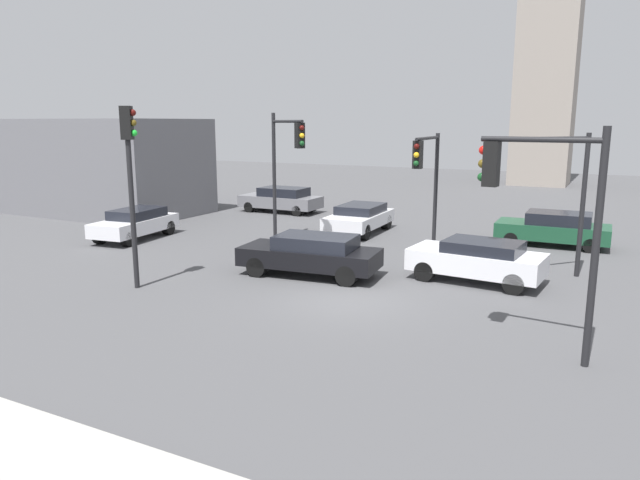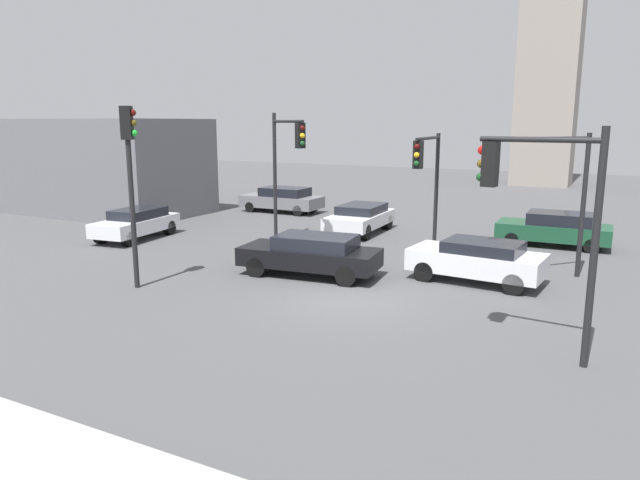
# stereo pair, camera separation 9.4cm
# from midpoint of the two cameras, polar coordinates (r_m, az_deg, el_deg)

# --- Properties ---
(ground_plane) EXTENTS (99.71, 99.71, 0.00)m
(ground_plane) POSITION_cam_midpoint_polar(r_m,az_deg,el_deg) (17.48, 2.66, -5.74)
(ground_plane) COLOR #4C4C4F
(traffic_light_0) EXTENTS (2.81, 3.15, 4.83)m
(traffic_light_0) POSITION_cam_midpoint_polar(r_m,az_deg,el_deg) (19.87, 20.79, 6.01)
(traffic_light_0) COLOR black
(traffic_light_0) RESTS_ON ground_plane
(traffic_light_1) EXTENTS (0.49, 0.43, 5.65)m
(traffic_light_1) POSITION_cam_midpoint_polar(r_m,az_deg,el_deg) (18.83, -17.98, 7.08)
(traffic_light_1) COLOR black
(traffic_light_1) RESTS_ON ground_plane
(traffic_light_2) EXTENTS (2.48, 1.81, 5.57)m
(traffic_light_2) POSITION_cam_midpoint_polar(r_m,az_deg,el_deg) (24.60, -3.19, 8.42)
(traffic_light_2) COLOR black
(traffic_light_2) RESTS_ON ground_plane
(traffic_light_3) EXTENTS (2.64, 0.46, 5.10)m
(traffic_light_3) POSITION_cam_midpoint_polar(r_m,az_deg,el_deg) (13.36, 20.96, 3.81)
(traffic_light_3) COLOR black
(traffic_light_3) RESTS_ON ground_plane
(traffic_light_4) EXTENTS (0.42, 3.44, 4.74)m
(traffic_light_4) POSITION_cam_midpoint_polar(r_m,az_deg,el_deg) (22.83, 10.61, 6.91)
(traffic_light_4) COLOR black
(traffic_light_4) RESTS_ON ground_plane
(car_0) EXTENTS (4.72, 1.98, 1.45)m
(car_0) POSITION_cam_midpoint_polar(r_m,az_deg,el_deg) (34.07, -3.62, 4.01)
(car_0) COLOR slate
(car_0) RESTS_ON ground_plane
(car_1) EXTENTS (2.17, 4.49, 1.33)m
(car_1) POSITION_cam_midpoint_polar(r_m,az_deg,el_deg) (27.68, 4.08, 2.22)
(car_1) COLOR silver
(car_1) RESTS_ON ground_plane
(car_2) EXTENTS (4.57, 2.03, 1.44)m
(car_2) POSITION_cam_midpoint_polar(r_m,az_deg,el_deg) (26.61, 22.11, 1.06)
(car_2) COLOR #19472D
(car_2) RESTS_ON ground_plane
(car_3) EXTENTS (4.40, 2.24, 1.39)m
(car_3) POSITION_cam_midpoint_polar(r_m,az_deg,el_deg) (19.73, 15.30, -1.86)
(car_3) COLOR silver
(car_3) RESTS_ON ground_plane
(car_4) EXTENTS (2.25, 4.40, 1.35)m
(car_4) POSITION_cam_midpoint_polar(r_m,az_deg,el_deg) (27.44, -17.44, 1.63)
(car_4) COLOR silver
(car_4) RESTS_ON ground_plane
(car_5) EXTENTS (4.90, 2.38, 1.42)m
(car_5) POSITION_cam_midpoint_polar(r_m,az_deg,el_deg) (19.84, -0.74, -1.36)
(car_5) COLOR black
(car_5) RESTS_ON ground_plane
(building_flank) EXTENTS (14.11, 6.41, 5.35)m
(building_flank) POSITION_cam_midpoint_polar(r_m,az_deg,el_deg) (37.12, -21.73, 6.81)
(building_flank) COLOR slate
(building_flank) RESTS_ON ground_plane
(skyline_tower) EXTENTS (4.60, 4.60, 22.93)m
(skyline_tower) POSITION_cam_midpoint_polar(r_m,az_deg,el_deg) (53.07, 21.76, 17.50)
(skyline_tower) COLOR gray
(skyline_tower) RESTS_ON ground_plane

